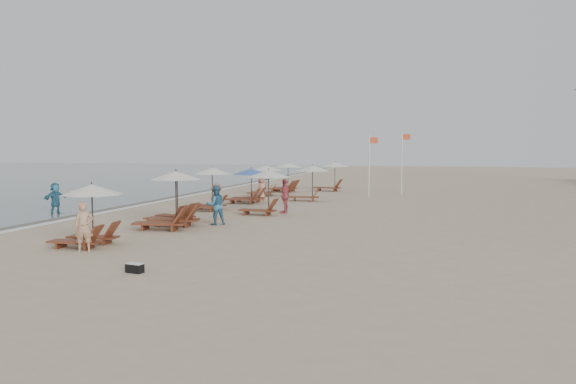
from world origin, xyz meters
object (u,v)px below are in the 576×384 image
(inland_station_2, at_px, (331,174))
(duffel_bag, at_px, (135,268))
(beachgoer_far_b, at_px, (261,189))
(lounger_station_5, at_px, (264,179))
(lounger_station_3, at_px, (209,188))
(lounger_station_4, at_px, (248,186))
(lounger_station_1, at_px, (170,203))
(lounger_station_2, at_px, (173,198))
(inland_station_1, at_px, (309,179))
(beachgoer_mid_b, at_px, (217,201))
(lounger_station_6, at_px, (285,178))
(beachgoer_mid_a, at_px, (216,205))
(beachgoer_far_a, at_px, (285,196))
(inland_station_0, at_px, (264,186))
(waterline_walker, at_px, (56,199))
(beachgoer_near, at_px, (84,227))
(lounger_station_0, at_px, (87,214))
(flag_pole_near, at_px, (370,162))

(inland_station_2, distance_m, duffel_bag, 28.32)
(inland_station_2, xyz_separation_m, beachgoer_far_b, (-2.84, -8.61, -0.56))
(lounger_station_5, xyz_separation_m, duffel_bag, (3.81, -23.03, -1.05))
(lounger_station_3, xyz_separation_m, inland_station_2, (3.87, 14.42, 0.14))
(lounger_station_4, bearing_deg, inland_station_2, 72.67)
(lounger_station_1, xyz_separation_m, beachgoer_far_b, (-0.01, 12.20, -0.29))
(lounger_station_2, height_order, inland_station_2, lounger_station_2)
(inland_station_1, xyz_separation_m, beachgoer_mid_b, (-2.22, -9.52, -0.57))
(lounger_station_6, xyz_separation_m, inland_station_2, (3.24, 1.65, 0.24))
(beachgoer_mid_a, distance_m, beachgoer_far_a, 5.14)
(inland_station_0, height_order, waterline_walker, inland_station_0)
(beachgoer_near, bearing_deg, beachgoer_mid_b, 53.96)
(lounger_station_1, xyz_separation_m, inland_station_2, (2.83, 20.81, 0.27))
(lounger_station_3, distance_m, waterline_walker, 7.65)
(inland_station_0, xyz_separation_m, waterline_walker, (-10.14, -2.61, -0.63))
(lounger_station_4, distance_m, inland_station_0, 5.93)
(inland_station_2, bearing_deg, lounger_station_0, -98.07)
(beachgoer_near, relative_size, beachgoer_mid_b, 0.97)
(waterline_walker, xyz_separation_m, flag_pole_near, (14.06, 13.41, 1.55))
(lounger_station_3, distance_m, lounger_station_5, 9.15)
(beachgoer_near, bearing_deg, flag_pole_near, 43.29)
(beachgoer_mid_b, xyz_separation_m, beachgoer_far_a, (2.49, 2.99, 0.04))
(lounger_station_0, bearing_deg, beachgoer_mid_b, 79.46)
(lounger_station_2, xyz_separation_m, duffel_bag, (3.49, -8.96, -1.00))
(inland_station_2, relative_size, beachgoer_far_b, 1.82)
(lounger_station_1, xyz_separation_m, beachgoer_mid_a, (1.42, 1.52, -0.19))
(beachgoer_far_a, bearing_deg, beachgoer_far_b, -148.59)
(inland_station_2, bearing_deg, lounger_station_3, -105.01)
(beachgoer_near, xyz_separation_m, beachgoer_far_a, (3.46, 11.63, 0.07))
(lounger_station_0, xyz_separation_m, beachgoer_mid_b, (1.45, 7.78, -0.25))
(lounger_station_0, height_order, duffel_bag, lounger_station_0)
(inland_station_1, bearing_deg, duffel_bag, -90.13)
(lounger_station_4, height_order, lounger_station_5, lounger_station_5)
(lounger_station_6, bearing_deg, beachgoer_far_b, -86.73)
(lounger_station_0, distance_m, lounger_station_3, 10.83)
(inland_station_2, height_order, beachgoer_mid_a, inland_station_2)
(lounger_station_6, bearing_deg, beachgoer_mid_a, -84.11)
(lounger_station_5, relative_size, waterline_walker, 1.54)
(flag_pole_near, bearing_deg, lounger_station_5, -175.12)
(beachgoer_far_b, bearing_deg, flag_pole_near, -29.63)
(inland_station_0, distance_m, flag_pole_near, 11.53)
(beachgoer_near, bearing_deg, beachgoer_mid_a, 46.43)
(beachgoer_near, bearing_deg, inland_station_1, 50.40)
(lounger_station_4, distance_m, waterline_walker, 10.78)
(lounger_station_5, distance_m, flag_pole_near, 7.37)
(lounger_station_6, bearing_deg, lounger_station_0, -90.84)
(inland_station_0, xyz_separation_m, inland_station_2, (0.44, 15.45, -0.11))
(duffel_bag, bearing_deg, lounger_station_1, 111.00)
(lounger_station_6, bearing_deg, beachgoer_near, -89.69)
(beachgoer_near, distance_m, waterline_walker, 10.98)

